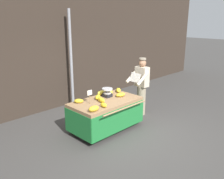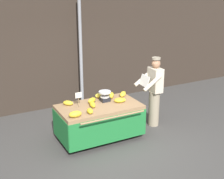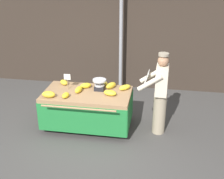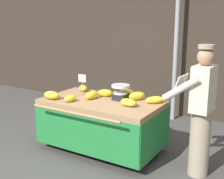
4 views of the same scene
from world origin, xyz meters
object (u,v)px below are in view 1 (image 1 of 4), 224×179
Objects in this scene: banana_bunch_7 at (118,90)px; banana_bunch_8 at (104,105)px; street_pole at (71,60)px; banana_bunch_5 at (102,93)px; price_sign at (90,94)px; banana_bunch_6 at (79,101)px; banana_bunch_1 at (121,95)px; banana_bunch_2 at (94,109)px; banana_bunch_0 at (101,100)px; banana_cart at (106,108)px; weighing_scale at (107,93)px; vendor_person at (141,86)px; banana_bunch_3 at (110,92)px; banana_bunch_4 at (98,97)px.

banana_bunch_7 is 1.25m from banana_bunch_8.
banana_bunch_5 is (-0.18, -1.62, -0.67)m from street_pole.
banana_bunch_6 is at bearing 124.72° from price_sign.
price_sign reaches higher than banana_bunch_6.
banana_bunch_1 is 1.00× the size of banana_bunch_2.
banana_bunch_8 is at bearing -122.83° from banana_bunch_0.
banana_bunch_6 is 1.15× the size of banana_bunch_8.
price_sign is (-0.85, -1.91, -0.49)m from street_pole.
banana_cart is 0.44m from weighing_scale.
price_sign is 1.25× the size of banana_bunch_5.
price_sign is 1.93m from vendor_person.
banana_bunch_3 is 1.14× the size of banana_bunch_4.
weighing_scale is at bearing 39.68° from banana_bunch_8.
banana_bunch_3 is 0.30m from banana_bunch_7.
weighing_scale is 0.36m from banana_bunch_1.
weighing_scale is at bearing 138.95° from banana_bunch_1.
banana_bunch_8 is (-0.19, -0.29, -0.01)m from banana_bunch_0.
street_pole is 2.69m from banana_bunch_2.
price_sign reaches higher than banana_bunch_4.
banana_bunch_4 reaches higher than banana_bunch_1.
street_pole reaches higher than banana_bunch_1.
street_pole is 2.34m from vendor_person.
street_pole is 2.08m from banana_bunch_6.
banana_bunch_4 reaches higher than banana_cart.
vendor_person is at bearing -6.36° from banana_bunch_4.
banana_bunch_0 is 1.09× the size of banana_bunch_4.
price_sign is at bearing -171.58° from banana_bunch_7.
banana_cart is 0.57m from banana_bunch_1.
banana_bunch_2 is 0.99× the size of banana_bunch_5.
price_sign reaches higher than banana_bunch_7.
weighing_scale is 0.68m from price_sign.
banana_bunch_2 is at bearing -141.45° from banana_bunch_5.
banana_bunch_2 is 1.15× the size of banana_bunch_6.
banana_bunch_7 is at bearing 27.68° from banana_bunch_8.
banana_bunch_5 is 0.92m from banana_bunch_8.
banana_bunch_0 is 0.34m from banana_bunch_8.
price_sign is 1.29× the size of banana_bunch_0.
banana_cart is 0.85m from banana_bunch_7.
weighing_scale is 0.26m from banana_bunch_3.
banana_bunch_3 is 1.18× the size of banana_bunch_6.
weighing_scale is 1.26m from vendor_person.
price_sign is at bearing -156.33° from banana_bunch_5.
price_sign is 0.20× the size of vendor_person.
street_pole is at bearing 83.54° from banana_bunch_5.
banana_bunch_7 is (0.83, 0.06, -0.01)m from banana_bunch_4.
banana_bunch_4 is 0.83m from banana_bunch_7.
banana_bunch_3 is at bearing 176.37° from banana_bunch_7.
weighing_scale is at bearing -6.32° from banana_bunch_4.
banana_bunch_0 is 1.13× the size of banana_bunch_6.
banana_bunch_7 is at bearing 51.56° from banana_bunch_1.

